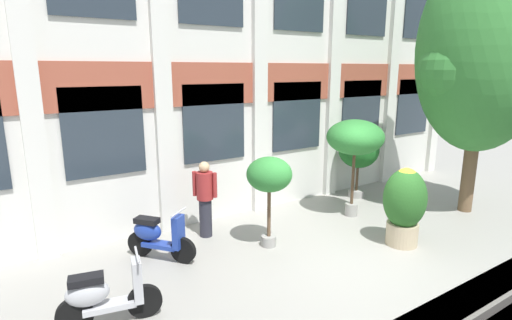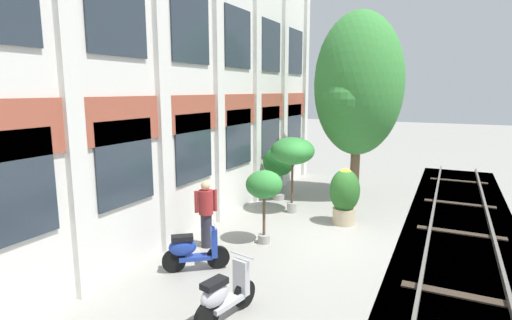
{
  "view_description": "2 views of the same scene",
  "coord_description": "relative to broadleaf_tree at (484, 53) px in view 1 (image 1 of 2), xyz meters",
  "views": [
    {
      "loc": [
        -5.24,
        -4.72,
        3.42
      ],
      "look_at": [
        -1.37,
        1.14,
        1.81
      ],
      "focal_mm": 28.0,
      "sensor_mm": 36.0,
      "label": 1
    },
    {
      "loc": [
        -9.36,
        -2.64,
        3.67
      ],
      "look_at": [
        -0.74,
        1.59,
        1.98
      ],
      "focal_mm": 28.0,
      "sensor_mm": 36.0,
      "label": 2
    }
  ],
  "objects": [
    {
      "name": "apartment_facade",
      "position": [
        -4.2,
        3.13,
        0.07
      ],
      "size": [
        14.43,
        0.64,
        7.71
      ],
      "color": "silver",
      "rests_on": "ground"
    },
    {
      "name": "broadleaf_tree",
      "position": [
        0.0,
        0.0,
        0.0
      ],
      "size": [
        3.07,
        2.92,
        6.22
      ],
      "color": "brown",
      "rests_on": "ground"
    },
    {
      "name": "resident_by_doorway",
      "position": [
        -6.02,
        2.13,
        -2.92
      ],
      "size": [
        0.39,
        0.42,
        1.6
      ],
      "rotation": [
        0.0,
        0.0,
        -2.4
      ],
      "color": "#282833",
      "rests_on": "ground"
    },
    {
      "name": "scooter_near_curb",
      "position": [
        -8.49,
        0.19,
        -3.33
      ],
      "size": [
        1.37,
        0.57,
        0.98
      ],
      "rotation": [
        0.0,
        0.0,
        6.07
      ],
      "color": "black",
      "rests_on": "ground"
    },
    {
      "name": "potted_plant_tall_urn",
      "position": [
        -1.41,
        2.24,
        -2.5
      ],
      "size": [
        1.07,
        1.07,
        1.8
      ],
      "color": "gray",
      "rests_on": "ground"
    },
    {
      "name": "potted_plant_low_pan",
      "position": [
        -2.6,
        1.3,
        -1.91
      ],
      "size": [
        1.31,
        1.31,
        2.29
      ],
      "color": "gray",
      "rests_on": "ground"
    },
    {
      "name": "potted_plant_terracotta_small",
      "position": [
        -5.2,
        1.02,
        -2.36
      ],
      "size": [
        0.88,
        0.88,
        1.8
      ],
      "color": "gray",
      "rests_on": "ground"
    },
    {
      "name": "potted_plant_stone_basin",
      "position": [
        -2.95,
        -0.38,
        -2.9
      ],
      "size": [
        0.82,
        0.82,
        1.56
      ],
      "color": "tan",
      "rests_on": "ground"
    },
    {
      "name": "scooter_second_parked",
      "position": [
        -7.21,
        1.69,
        -3.33
      ],
      "size": [
        0.93,
        1.14,
        0.98
      ],
      "rotation": [
        0.0,
        0.0,
        5.38
      ],
      "color": "black",
      "rests_on": "ground"
    },
    {
      "name": "ground_plane",
      "position": [
        -4.2,
        -0.23,
        -3.77
      ],
      "size": [
        80.0,
        80.0,
        0.0
      ],
      "primitive_type": "plane",
      "color": "gray"
    }
  ]
}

